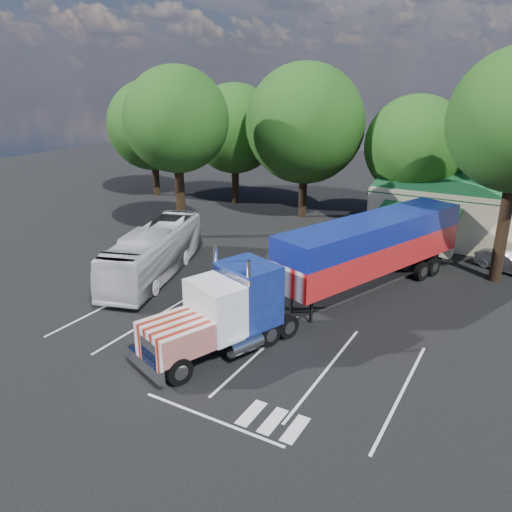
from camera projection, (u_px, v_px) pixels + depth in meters
The scene contains 11 objects.
ground at pixel (263, 291), 28.98m from camera, with size 120.00×120.00×0.00m, color black.
tree_row_a at pixel (152, 125), 50.35m from camera, with size 9.00×9.00×11.68m.
tree_row_b at pixel (235, 129), 47.20m from camera, with size 8.40×8.40×11.35m.
tree_row_c at pixel (305, 124), 41.84m from camera, with size 10.00×10.00×13.05m.
tree_row_d at pixel (416, 147), 39.17m from camera, with size 8.00×8.00×10.60m.
tree_near_left at pixel (176, 120), 35.83m from camera, with size 7.60×7.60×12.65m.
semi_truck at pixel (340, 259), 26.66m from camera, with size 9.91×21.04×4.50m.
woman at pixel (272, 295), 26.40m from camera, with size 0.62×0.40×1.69m, color black.
bicycle at pixel (298, 283), 28.79m from camera, with size 0.65×1.87×0.98m, color black.
tour_bus at pixel (155, 252), 30.78m from camera, with size 2.57×10.98×3.06m, color silver.
silver_sedan at pixel (507, 262), 31.71m from camera, with size 1.37×3.92×1.29m, color #B0B3B8.
Camera 1 is at (12.91, -23.26, 11.69)m, focal length 35.00 mm.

